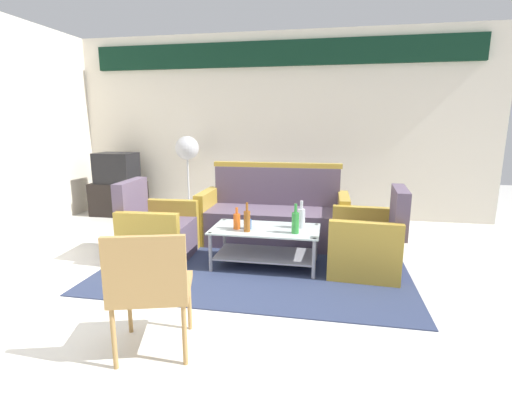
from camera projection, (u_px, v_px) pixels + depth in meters
name	position (u px, v px, depth m)	size (l,w,h in m)	color
ground_plane	(227.00, 294.00, 3.35)	(14.00, 14.00, 0.00)	silver
wall_back	(276.00, 122.00, 5.96)	(6.52, 0.19, 2.80)	silver
rug	(258.00, 262.00, 4.12)	(3.06, 2.28, 0.01)	#2D3856
couch	(274.00, 217.00, 4.76)	(1.81, 0.75, 0.96)	#5B4C60
armchair_left	(157.00, 233.00, 4.20)	(0.73, 0.79, 0.85)	#5B4C60
armchair_right	(367.00, 244.00, 3.82)	(0.74, 0.80, 0.85)	#5B4C60
coffee_table	(265.00, 241.00, 3.95)	(1.10, 0.60, 0.40)	silver
bottle_clear	(301.00, 218.00, 3.91)	(0.08, 0.08, 0.28)	silver
bottle_green	(295.00, 222.00, 3.72)	(0.07, 0.07, 0.29)	#2D8C38
bottle_brown	(247.00, 221.00, 3.78)	(0.07, 0.07, 0.29)	brown
bottle_orange	(237.00, 221.00, 3.88)	(0.07, 0.07, 0.22)	#D85919
cup	(248.00, 224.00, 3.89)	(0.08, 0.08, 0.10)	#2659A5
tv_stand	(119.00, 199.00, 6.20)	(0.80, 0.50, 0.52)	black
television	(117.00, 168.00, 6.09)	(0.61, 0.46, 0.48)	black
pedestal_fan	(187.00, 153.00, 5.87)	(0.36, 0.36, 1.27)	#2D2D33
wicker_chair	(150.00, 283.00, 2.37)	(0.60, 0.60, 0.84)	#AD844C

